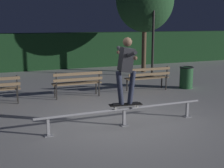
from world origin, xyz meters
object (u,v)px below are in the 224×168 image
at_px(grind_rail, 124,112).
at_px(tree_far_right, 145,0).
at_px(skateboard, 126,105).
at_px(park_bench_left_center, 77,81).
at_px(trash_can, 186,77).
at_px(park_bench_right_center, 148,76).
at_px(lamp_post_right, 153,21).
at_px(skateboarder, 126,65).

distance_m(grind_rail, tree_far_right, 8.68).
bearing_deg(skateboard, park_bench_left_center, 95.40).
bearing_deg(tree_far_right, trash_can, -94.62).
bearing_deg(tree_far_right, park_bench_right_center, -116.06).
bearing_deg(grind_rail, lamp_post_right, 54.95).
xyz_separation_m(grind_rail, park_bench_left_center, (-0.25, 3.08, 0.20)).
relative_size(lamp_post_right, trash_can, 4.88).
xyz_separation_m(park_bench_left_center, trash_can, (4.14, -0.12, -0.12)).
bearing_deg(trash_can, tree_far_right, 85.38).
height_order(park_bench_left_center, tree_far_right, tree_far_right).
distance_m(park_bench_left_center, park_bench_right_center, 2.59).
height_order(skateboard, park_bench_left_center, park_bench_left_center).
height_order(skateboarder, lamp_post_right, lamp_post_right).
bearing_deg(tree_far_right, skateboarder, -121.06).
relative_size(grind_rail, skateboard, 5.27).
bearing_deg(skateboarder, park_bench_right_center, 53.39).
xyz_separation_m(skateboard, trash_can, (3.85, 2.97, -0.09)).
relative_size(skateboard, lamp_post_right, 0.21).
bearing_deg(grind_rail, skateboarder, -0.59).
xyz_separation_m(park_bench_left_center, lamp_post_right, (4.26, 2.62, 1.94)).
bearing_deg(trash_can, grind_rail, -142.66).
xyz_separation_m(skateboard, skateboarder, (0.00, -0.00, 0.94)).
distance_m(skateboard, lamp_post_right, 7.23).
distance_m(skateboarder, park_bench_right_center, 3.95).
bearing_deg(park_bench_right_center, park_bench_left_center, 180.00).
height_order(grind_rail, park_bench_left_center, park_bench_left_center).
bearing_deg(trash_can, park_bench_right_center, 175.65).
bearing_deg(lamp_post_right, skateboard, -124.80).
xyz_separation_m(tree_far_right, lamp_post_right, (-0.20, -1.21, -0.97)).
distance_m(grind_rail, park_bench_left_center, 3.10).
bearing_deg(grind_rail, trash_can, 37.34).
relative_size(tree_far_right, lamp_post_right, 1.28).
bearing_deg(grind_rail, park_bench_left_center, 94.72).
relative_size(park_bench_left_center, park_bench_right_center, 1.00).
bearing_deg(tree_far_right, grind_rail, -121.30).
bearing_deg(lamp_post_right, skateboarder, -124.78).
distance_m(park_bench_right_center, lamp_post_right, 3.67).
relative_size(grind_rail, trash_can, 5.27).
xyz_separation_m(skateboard, park_bench_right_center, (2.29, 3.08, 0.04)).
bearing_deg(tree_far_right, skateboard, -121.08).
bearing_deg(skateboard, park_bench_right_center, 53.35).
relative_size(skateboarder, trash_can, 1.95).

